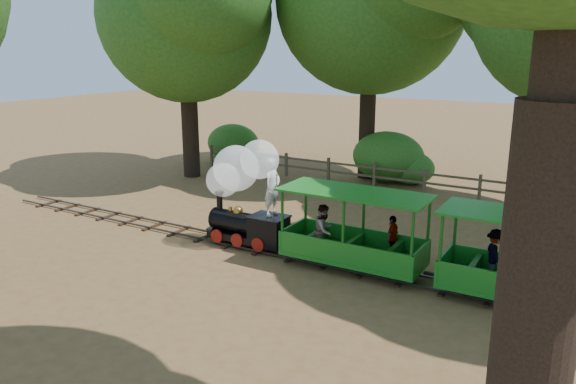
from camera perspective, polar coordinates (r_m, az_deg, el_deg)
The scene contains 10 objects.
ground at distance 14.96m, azimuth 0.71°, elevation -6.60°, with size 90.00×90.00×0.00m, color olive.
track at distance 14.94m, azimuth 0.71°, elevation -6.36°, with size 22.00×1.00×0.10m.
locomotive at distance 15.37m, azimuth -4.61°, elevation 0.69°, with size 2.68×1.26×3.08m.
carriage_front at distance 13.98m, azimuth 6.39°, elevation -4.77°, with size 3.68×1.50×1.91m.
carriage_rear at distance 13.03m, azimuth 23.35°, elevation -7.33°, with size 3.68×1.50×1.91m.
oak_nw at distance 23.91m, azimuth -10.36°, elevation 18.13°, with size 8.68×7.64×10.07m.
fence at distance 21.81m, azimuth 11.21°, elevation 1.57°, with size 18.10×0.10×1.00m.
shrub_west at distance 26.88m, azimuth -5.59°, elevation 4.97°, with size 2.63×2.02×1.82m, color #2D6B1E.
shrub_mid_w at distance 23.22m, azimuth 10.14°, elevation 3.56°, with size 2.97×2.29×2.06m, color #2D6B1E.
shrub_mid_e at distance 22.99m, azimuth 12.35°, elevation 2.41°, with size 1.93×1.48×1.33m, color #2D6B1E.
Camera 1 is at (6.90, -12.11, 5.45)m, focal length 35.00 mm.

